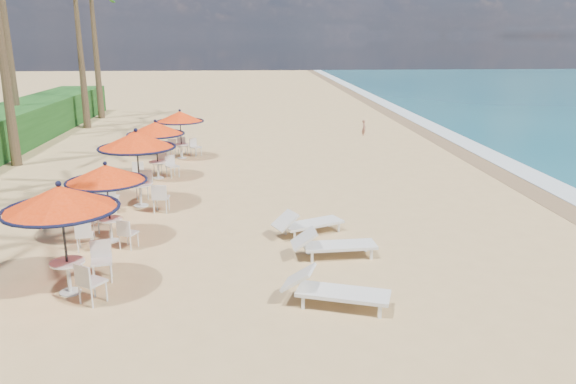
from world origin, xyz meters
name	(u,v)px	position (x,y,z in m)	size (l,w,h in m)	color
ground	(329,293)	(0.00, 0.00, 0.00)	(160.00, 160.00, 0.00)	tan
foam_strip	(528,174)	(9.30, 10.00, 0.00)	(1.20, 140.00, 0.04)	white
wetsand_band	(506,174)	(8.40, 10.00, 0.00)	(1.40, 140.00, 0.02)	olive
station_0	(64,208)	(-5.40, 0.42, 1.87)	(2.35, 2.35, 2.45)	black
station_1	(105,184)	(-5.35, 3.47, 1.59)	(2.08, 2.08, 2.17)	black
station_2	(137,150)	(-5.13, 6.68, 1.84)	(2.41, 2.42, 2.51)	black
station_3	(156,135)	(-5.13, 10.36, 1.65)	(2.16, 2.16, 2.26)	black
station_4	(180,122)	(-4.64, 14.06, 1.59)	(2.09, 2.09, 2.18)	black
lounger_near	(332,289)	(-0.03, -0.57, 0.36)	(2.25, 1.32, 0.77)	silver
lounger_mid	(331,244)	(0.32, 2.00, 0.35)	(2.11, 0.77, 0.74)	silver
lounger_far	(306,223)	(-0.13, 3.69, 0.33)	(2.07, 1.39, 0.71)	silver
person	(364,127)	(4.59, 19.14, 0.46)	(0.34, 0.22, 0.92)	#97614D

